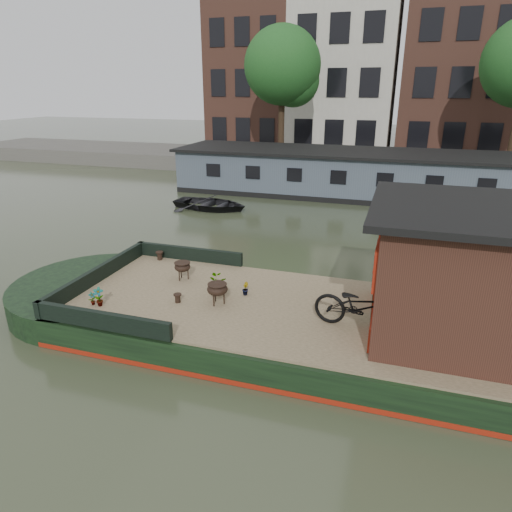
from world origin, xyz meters
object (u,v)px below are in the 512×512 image
(brazier_front, at_px, (183,271))
(dinghy, at_px, (210,201))
(cabin, at_px, (481,273))
(brazier_rear, at_px, (218,294))
(bicycle, at_px, (361,307))
(potted_plant_a, at_px, (99,297))

(brazier_front, relative_size, dinghy, 0.13)
(cabin, relative_size, brazier_front, 9.26)
(brazier_rear, bearing_deg, bicycle, -3.69)
(potted_plant_a, xyz_separation_m, brazier_rear, (2.33, 0.85, 0.02))
(potted_plant_a, relative_size, dinghy, 0.13)
(brazier_rear, distance_m, dinghy, 10.62)
(cabin, distance_m, brazier_rear, 5.07)
(cabin, bearing_deg, brazier_front, 173.64)
(bicycle, xyz_separation_m, dinghy, (-7.29, 9.88, -0.78))
(potted_plant_a, xyz_separation_m, dinghy, (-1.99, 10.54, -0.52))
(brazier_rear, bearing_deg, dinghy, 114.02)
(cabin, height_order, brazier_front, cabin)
(dinghy, bearing_deg, cabin, -129.40)
(cabin, xyz_separation_m, brazier_rear, (-4.96, -0.27, -1.00))
(bicycle, relative_size, brazier_front, 4.18)
(potted_plant_a, bearing_deg, brazier_front, 60.33)
(cabin, height_order, potted_plant_a, cabin)
(potted_plant_a, bearing_deg, dinghy, 100.69)
(cabin, relative_size, potted_plant_a, 9.59)
(brazier_front, bearing_deg, bicycle, -15.20)
(brazier_rear, bearing_deg, potted_plant_a, -159.91)
(potted_plant_a, relative_size, brazier_front, 0.97)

